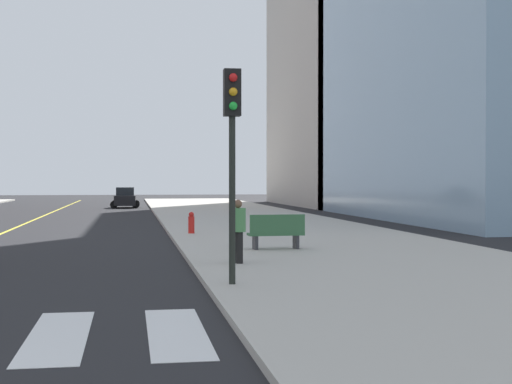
# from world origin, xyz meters

# --- Properties ---
(sidewalk_kerb_east) EXTENTS (10.00, 120.00, 0.15)m
(sidewalk_kerb_east) POSITION_xyz_m (12.20, 20.00, 0.07)
(sidewalk_kerb_east) COLOR #B2ADA3
(sidewalk_kerb_east) RESTS_ON ground
(lane_divider_paint) EXTENTS (0.16, 80.00, 0.01)m
(lane_divider_paint) POSITION_xyz_m (0.00, 40.00, 0.01)
(lane_divider_paint) COLOR yellow
(lane_divider_paint) RESTS_ON ground
(parking_garage_concrete) EXTENTS (18.00, 24.00, 28.43)m
(parking_garage_concrete) POSITION_xyz_m (29.03, 59.52, 14.21)
(parking_garage_concrete) COLOR #B2ADA3
(parking_garage_concrete) RESTS_ON ground
(car_black_nearest) EXTENTS (2.44, 3.88, 1.72)m
(car_black_nearest) POSITION_xyz_m (5.17, 56.25, 0.80)
(car_black_nearest) COLOR black
(car_black_nearest) RESTS_ON ground
(traffic_light_near_corner) EXTENTS (0.36, 0.41, 4.59)m
(traffic_light_near_corner) POSITION_xyz_m (7.74, 8.13, 3.39)
(traffic_light_near_corner) COLOR black
(traffic_light_near_corner) RESTS_ON sidewalk_kerb_east
(park_bench) EXTENTS (1.83, 0.65, 1.12)m
(park_bench) POSITION_xyz_m (10.21, 15.85, 0.69)
(park_bench) COLOR #33603D
(park_bench) RESTS_ON sidewalk_kerb_east
(pedestrian_waiting_east) EXTENTS (0.42, 0.42, 1.70)m
(pedestrian_waiting_east) POSITION_xyz_m (8.43, 12.10, 1.09)
(pedestrian_waiting_east) COLOR black
(pedestrian_waiting_east) RESTS_ON sidewalk_kerb_east
(fire_hydrant) EXTENTS (0.26, 0.26, 0.89)m
(fire_hydrant) POSITION_xyz_m (8.10, 23.46, 0.58)
(fire_hydrant) COLOR red
(fire_hydrant) RESTS_ON sidewalk_kerb_east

